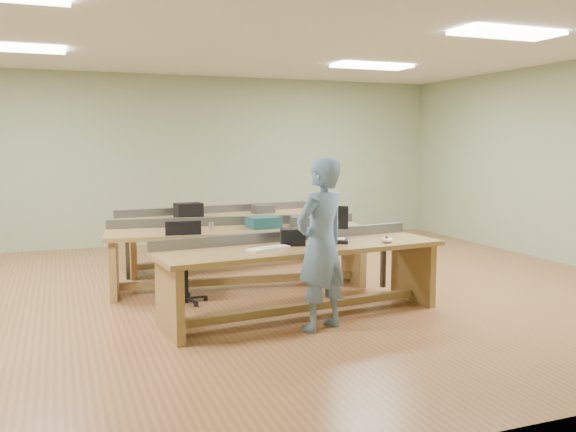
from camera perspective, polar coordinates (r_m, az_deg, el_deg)
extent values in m
plane|color=#8F5E36|center=(7.46, -4.06, -7.18)|extent=(10.00, 10.00, 0.00)
plane|color=silver|center=(7.33, -4.27, 16.21)|extent=(10.00, 10.00, 0.00)
cube|color=#90A079|center=(11.13, -10.08, 5.17)|extent=(10.00, 0.04, 3.00)
cube|color=#90A079|center=(3.60, 14.37, 1.79)|extent=(10.00, 0.04, 3.00)
cube|color=#90A079|center=(9.90, 24.87, 4.45)|extent=(0.04, 8.00, 3.00)
cube|color=white|center=(8.52, -24.23, 14.12)|extent=(1.20, 0.50, 0.03)
cube|color=white|center=(7.19, 19.81, 15.78)|extent=(1.20, 0.50, 0.03)
cube|color=white|center=(9.66, 7.86, 13.71)|extent=(1.20, 0.50, 0.03)
cube|color=olive|center=(6.29, 1.46, -3.03)|extent=(3.12, 1.14, 0.05)
cube|color=olive|center=(5.84, -11.04, -7.69)|extent=(0.16, 0.72, 0.70)
cube|color=olive|center=(7.14, 11.60, -5.05)|extent=(0.16, 0.72, 0.70)
cube|color=olive|center=(6.43, 1.44, -8.53)|extent=(2.74, 0.40, 0.08)
cube|color=#585A60|center=(6.60, -0.05, -1.86)|extent=(3.04, 0.41, 0.11)
cube|color=olive|center=(7.55, -4.61, -1.40)|extent=(3.28, 1.24, 0.05)
cube|color=olive|center=(7.53, -15.96, -4.56)|extent=(0.17, 0.76, 0.70)
cube|color=olive|center=(7.98, 6.13, -3.70)|extent=(0.17, 0.76, 0.70)
cube|color=olive|center=(7.66, -4.57, -6.03)|extent=(2.89, 0.46, 0.08)
cube|color=#585A60|center=(7.91, -5.06, -0.43)|extent=(3.18, 0.48, 0.11)
cube|color=olive|center=(8.98, -5.85, -0.09)|extent=(3.15, 1.17, 0.05)
cube|color=olive|center=(8.62, -14.77, -3.09)|extent=(0.16, 0.73, 0.70)
cube|color=olive|center=(9.65, 2.17, -1.83)|extent=(0.16, 0.73, 0.70)
cube|color=olive|center=(9.08, -5.80, -4.01)|extent=(2.77, 0.42, 0.08)
cube|color=#585A60|center=(9.32, -6.69, 0.64)|extent=(3.07, 0.43, 0.11)
imported|color=#6B8DAE|center=(5.86, 3.10, -2.64)|extent=(0.72, 0.61, 1.68)
cube|color=black|center=(6.53, 4.23, -2.31)|extent=(0.40, 0.38, 0.03)
cube|color=black|center=(6.62, 4.28, -0.13)|extent=(0.29, 0.16, 0.25)
cube|color=silver|center=(6.06, -1.84, -3.06)|extent=(0.47, 0.29, 0.03)
ellipsoid|color=white|center=(6.57, 9.24, -2.22)|extent=(0.14, 0.16, 0.06)
cube|color=black|center=(6.30, 0.45, -1.99)|extent=(0.29, 0.22, 0.17)
cylinder|color=black|center=(7.03, -9.55, -6.23)|extent=(0.06, 0.06, 0.45)
cube|color=black|center=(6.98, -9.59, -4.26)|extent=(0.48, 0.48, 0.06)
cube|color=black|center=(7.14, -9.76, -2.02)|extent=(0.41, 0.10, 0.39)
cylinder|color=black|center=(7.08, -9.52, -7.76)|extent=(0.54, 0.54, 0.06)
cube|color=#153F45|center=(7.62, -2.29, -0.59)|extent=(0.42, 0.33, 0.14)
cube|color=#353537|center=(7.81, 1.88, -0.47)|extent=(0.50, 0.39, 0.12)
imported|color=#353537|center=(7.53, -2.84, -0.80)|extent=(0.14, 0.14, 0.11)
cylinder|color=silver|center=(7.36, -7.19, -1.01)|extent=(0.07, 0.07, 0.11)
cube|color=black|center=(8.74, -9.30, 0.52)|extent=(0.39, 0.30, 0.21)
cube|color=#353537|center=(9.24, -2.33, 0.67)|extent=(0.34, 0.28, 0.12)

